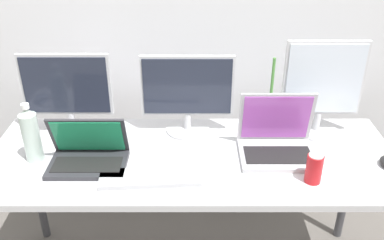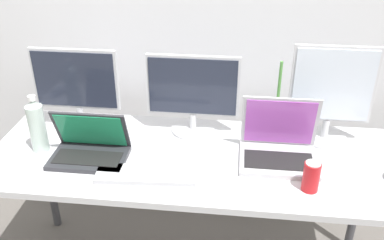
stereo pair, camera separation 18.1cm
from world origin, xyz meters
name	(u,v)px [view 2 (the right image)]	position (x,y,z in m)	size (l,w,h in m)	color
work_desk	(192,167)	(0.00, 0.00, 0.68)	(1.82, 0.68, 0.74)	#424247
monitor_left	(76,87)	(-0.58, 0.20, 0.96)	(0.41, 0.20, 0.40)	silver
monitor_center	(193,93)	(-0.02, 0.22, 0.94)	(0.43, 0.21, 0.39)	silver
monitor_right	(331,93)	(0.60, 0.21, 0.98)	(0.37, 0.21, 0.46)	silver
laptop_silver	(90,147)	(-0.44, -0.06, 0.79)	(0.33, 0.21, 0.21)	#2D2D33
laptop_secondary	(279,145)	(0.38, 0.03, 0.80)	(0.33, 0.26, 0.27)	#B7B7BC
keyboard_main	(146,175)	(-0.17, -0.18, 0.75)	(0.41, 0.13, 0.02)	#B2B2B7
water_bottle	(37,126)	(-0.68, -0.03, 0.86)	(0.07, 0.07, 0.27)	silver
soda_can_near_keyboard	(311,176)	(0.49, -0.19, 0.80)	(0.07, 0.07, 0.13)	red
bamboo_vase	(276,120)	(0.37, 0.24, 0.81)	(0.07, 0.07, 0.37)	#B2D1B7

